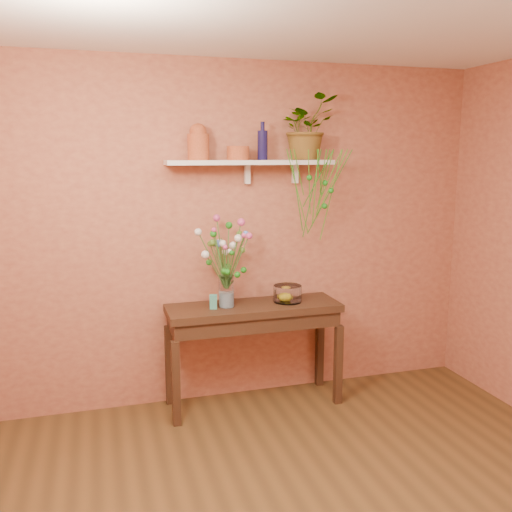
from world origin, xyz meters
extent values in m
cube|color=#B86F50|center=(0.00, 2.00, 1.35)|extent=(4.00, 0.04, 2.70)
cube|color=#3D2516|center=(0.04, 1.76, 0.79)|extent=(1.36, 0.44, 0.06)
cube|color=#3D2516|center=(0.04, 1.76, 0.71)|extent=(1.30, 0.40, 0.12)
cube|color=#3D2516|center=(-0.61, 1.57, 0.32)|extent=(0.06, 0.06, 0.65)
cube|color=#3D2516|center=(0.69, 1.57, 0.32)|extent=(0.06, 0.06, 0.65)
cube|color=#3D2516|center=(-0.61, 1.95, 0.32)|extent=(0.06, 0.06, 0.65)
cube|color=#3D2516|center=(0.69, 1.95, 0.32)|extent=(0.06, 0.06, 0.65)
cube|color=white|center=(0.05, 1.87, 1.92)|extent=(1.30, 0.24, 0.04)
cube|color=white|center=(0.05, 1.97, 1.83)|extent=(0.04, 0.05, 0.15)
cube|color=white|center=(0.45, 1.97, 1.83)|extent=(0.04, 0.05, 0.15)
cylinder|color=#B2482D|center=(-0.35, 1.87, 2.03)|extent=(0.18, 0.18, 0.19)
sphere|color=#B2482D|center=(-0.35, 1.87, 2.14)|extent=(0.13, 0.13, 0.13)
cylinder|color=#B2482D|center=(-0.05, 1.85, 1.99)|extent=(0.18, 0.18, 0.10)
cylinder|color=#131039|center=(0.14, 1.85, 2.05)|extent=(0.10, 0.10, 0.22)
cylinder|color=#131039|center=(0.14, 1.85, 2.19)|extent=(0.04, 0.04, 0.07)
imported|color=#1C7217|center=(0.51, 1.89, 2.19)|extent=(0.54, 0.50, 0.50)
cylinder|color=#1C7217|center=(0.67, 1.77, 1.69)|extent=(0.33, 0.12, 0.67)
cylinder|color=#36881C|center=(0.62, 1.76, 1.76)|extent=(0.12, 0.06, 0.51)
cylinder|color=#36881C|center=(0.48, 1.74, 1.77)|extent=(0.09, 0.16, 0.51)
cylinder|color=#1C7217|center=(0.52, 1.77, 1.68)|extent=(0.13, 0.05, 0.68)
cylinder|color=#36881C|center=(0.61, 1.75, 1.80)|extent=(0.01, 0.20, 0.44)
cylinder|color=#36881C|center=(0.51, 1.69, 1.72)|extent=(0.04, 0.19, 0.60)
cylinder|color=#1C7217|center=(0.55, 1.72, 1.80)|extent=(0.18, 0.19, 0.45)
cylinder|color=#36881C|center=(0.63, 1.68, 1.74)|extent=(0.16, 0.26, 0.57)
cylinder|color=#36881C|center=(0.41, 1.76, 1.84)|extent=(0.14, 0.13, 0.36)
cylinder|color=#1C7217|center=(0.57, 1.76, 1.84)|extent=(0.08, 0.08, 0.35)
cylinder|color=#36881C|center=(0.58, 1.71, 1.85)|extent=(0.03, 0.17, 0.33)
cylinder|color=#36881C|center=(0.67, 1.75, 1.66)|extent=(0.16, 0.04, 0.71)
cylinder|color=#1C7217|center=(0.39, 1.78, 1.70)|extent=(0.14, 0.08, 0.64)
cylinder|color=#36881C|center=(0.64, 1.72, 1.79)|extent=(0.11, 0.24, 0.47)
cylinder|color=#36881C|center=(0.38, 1.70, 1.70)|extent=(0.26, 0.18, 0.65)
sphere|color=#1C7217|center=(0.62, 1.74, 1.76)|extent=(0.04, 0.04, 0.04)
sphere|color=#1C7217|center=(0.60, 1.71, 1.58)|extent=(0.04, 0.04, 0.04)
sphere|color=#1C7217|center=(0.48, 1.73, 1.80)|extent=(0.04, 0.04, 0.04)
sphere|color=#1C7217|center=(0.65, 1.70, 1.70)|extent=(0.04, 0.04, 0.04)
cylinder|color=white|center=(-0.17, 1.77, 0.95)|extent=(0.12, 0.12, 0.25)
cylinder|color=silver|center=(-0.17, 1.77, 0.88)|extent=(0.11, 0.11, 0.12)
cylinder|color=#386B28|center=(-0.17, 1.71, 1.12)|extent=(0.03, 0.11, 0.29)
sphere|color=#1C7217|center=(-0.16, 1.66, 1.26)|extent=(0.04, 0.04, 0.04)
cylinder|color=#386B28|center=(-0.17, 1.73, 1.12)|extent=(0.02, 0.07, 0.30)
sphere|color=silver|center=(-0.16, 1.70, 1.27)|extent=(0.04, 0.04, 0.04)
cylinder|color=#386B28|center=(-0.11, 1.67, 1.18)|extent=(0.13, 0.19, 0.43)
sphere|color=#BE407E|center=(-0.04, 1.58, 1.40)|extent=(0.05, 0.05, 0.05)
cylinder|color=#386B28|center=(-0.14, 1.72, 1.17)|extent=(0.08, 0.11, 0.40)
sphere|color=silver|center=(-0.10, 1.67, 1.37)|extent=(0.06, 0.06, 0.06)
cylinder|color=#386B28|center=(-0.12, 1.74, 1.23)|extent=(0.11, 0.07, 0.51)
sphere|color=#BE407E|center=(-0.07, 1.71, 1.48)|extent=(0.06, 0.06, 0.06)
cylinder|color=#386B28|center=(-0.11, 1.75, 1.18)|extent=(0.14, 0.05, 0.41)
sphere|color=#BE407E|center=(-0.04, 1.73, 1.38)|extent=(0.04, 0.04, 0.04)
cylinder|color=#386B28|center=(-0.10, 1.75, 1.18)|extent=(0.15, 0.05, 0.42)
sphere|color=#4F74D1|center=(-0.03, 1.73, 1.39)|extent=(0.05, 0.05, 0.05)
cylinder|color=#386B28|center=(-0.12, 1.78, 1.18)|extent=(0.12, 0.05, 0.42)
sphere|color=olive|center=(-0.06, 1.80, 1.38)|extent=(0.05, 0.05, 0.05)
cylinder|color=#386B28|center=(-0.09, 1.83, 1.10)|extent=(0.16, 0.13, 0.28)
sphere|color=olive|center=(-0.01, 1.89, 1.24)|extent=(0.05, 0.05, 0.05)
cylinder|color=#386B28|center=(-0.14, 1.80, 1.13)|extent=(0.08, 0.07, 0.32)
sphere|color=silver|center=(-0.10, 1.83, 1.29)|extent=(0.06, 0.06, 0.06)
cylinder|color=#386B28|center=(-0.15, 1.80, 1.21)|extent=(0.05, 0.09, 0.48)
sphere|color=#1C7217|center=(-0.13, 1.84, 1.44)|extent=(0.05, 0.05, 0.05)
cylinder|color=#386B28|center=(-0.16, 1.85, 1.10)|extent=(0.04, 0.18, 0.26)
sphere|color=silver|center=(-0.14, 1.94, 1.22)|extent=(0.05, 0.05, 0.05)
cylinder|color=#386B28|center=(-0.16, 1.91, 1.19)|extent=(0.03, 0.30, 0.43)
sphere|color=#BE407E|center=(-0.15, 2.06, 1.40)|extent=(0.04, 0.04, 0.04)
cylinder|color=#386B28|center=(-0.18, 1.84, 1.14)|extent=(0.03, 0.15, 0.34)
sphere|color=silver|center=(-0.19, 1.91, 1.31)|extent=(0.05, 0.05, 0.05)
cylinder|color=#386B28|center=(-0.20, 1.81, 1.24)|extent=(0.06, 0.10, 0.53)
sphere|color=#BE407E|center=(-0.22, 1.86, 1.50)|extent=(0.06, 0.06, 0.06)
cylinder|color=#386B28|center=(-0.20, 1.80, 1.14)|extent=(0.06, 0.08, 0.34)
sphere|color=#BE407E|center=(-0.23, 1.84, 1.31)|extent=(0.04, 0.04, 0.04)
cylinder|color=#386B28|center=(-0.20, 1.79, 1.14)|extent=(0.06, 0.06, 0.34)
sphere|color=#4F74D1|center=(-0.23, 1.82, 1.31)|extent=(0.06, 0.06, 0.06)
cylinder|color=#386B28|center=(-0.23, 1.80, 1.14)|extent=(0.11, 0.08, 0.34)
sphere|color=olive|center=(-0.28, 1.83, 1.31)|extent=(0.05, 0.05, 0.05)
cylinder|color=#386B28|center=(-0.22, 1.78, 1.15)|extent=(0.10, 0.04, 0.36)
sphere|color=olive|center=(-0.27, 1.80, 1.32)|extent=(0.05, 0.05, 0.05)
cylinder|color=#386B28|center=(-0.29, 1.73, 1.20)|extent=(0.23, 0.08, 0.46)
sphere|color=silver|center=(-0.40, 1.70, 1.42)|extent=(0.05, 0.05, 0.05)
cylinder|color=#386B28|center=(-0.23, 1.74, 1.19)|extent=(0.11, 0.06, 0.43)
sphere|color=#1C7217|center=(-0.28, 1.71, 1.40)|extent=(0.05, 0.05, 0.05)
cylinder|color=#386B28|center=(-0.27, 1.71, 1.12)|extent=(0.18, 0.13, 0.30)
sphere|color=silver|center=(-0.36, 1.65, 1.26)|extent=(0.06, 0.06, 0.06)
cylinder|color=#386B28|center=(-0.23, 1.73, 1.20)|extent=(0.11, 0.08, 0.47)
sphere|color=#BE407E|center=(-0.28, 1.70, 1.43)|extent=(0.04, 0.04, 0.04)
cylinder|color=#386B28|center=(-0.19, 1.73, 1.15)|extent=(0.04, 0.07, 0.36)
sphere|color=silver|center=(-0.21, 1.70, 1.33)|extent=(0.05, 0.05, 0.05)
cylinder|color=#386B28|center=(-0.19, 1.72, 1.14)|extent=(0.03, 0.09, 0.33)
sphere|color=#BE407E|center=(-0.20, 1.68, 1.30)|extent=(0.04, 0.04, 0.04)
sphere|color=#1C7217|center=(-0.11, 1.66, 1.09)|extent=(0.05, 0.05, 0.05)
sphere|color=#1C7217|center=(-0.13, 1.91, 1.11)|extent=(0.05, 0.05, 0.05)
sphere|color=#1C7217|center=(-0.21, 1.68, 1.12)|extent=(0.05, 0.05, 0.05)
sphere|color=#1C7217|center=(-0.19, 1.66, 1.12)|extent=(0.05, 0.05, 0.05)
sphere|color=#1C7217|center=(-0.05, 1.73, 1.11)|extent=(0.05, 0.05, 0.05)
sphere|color=#1C7217|center=(-0.28, 1.88, 1.16)|extent=(0.05, 0.05, 0.05)
cylinder|color=white|center=(0.32, 1.77, 0.89)|extent=(0.22, 0.22, 0.13)
cylinder|color=white|center=(0.32, 1.77, 0.83)|extent=(0.22, 0.22, 0.01)
sphere|color=yellow|center=(0.32, 1.78, 0.87)|extent=(0.07, 0.07, 0.07)
cube|color=teal|center=(-0.28, 1.73, 0.88)|extent=(0.06, 0.05, 0.11)
camera|label=1|loc=(-1.11, -2.23, 1.98)|focal=38.61mm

